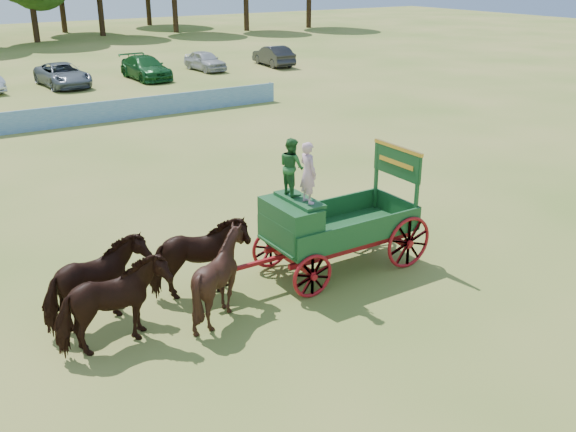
# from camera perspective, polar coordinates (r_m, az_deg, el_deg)

# --- Properties ---
(ground) EXTENTS (160.00, 160.00, 0.00)m
(ground) POSITION_cam_1_polar(r_m,az_deg,el_deg) (16.86, -4.38, -4.49)
(ground) COLOR #A28E49
(ground) RESTS_ON ground
(horse_lead_left) EXTENTS (2.37, 1.23, 1.94)m
(horse_lead_left) POSITION_cam_1_polar(r_m,az_deg,el_deg) (13.48, -15.28, -7.70)
(horse_lead_left) COLOR black
(horse_lead_left) RESTS_ON ground
(horse_lead_right) EXTENTS (2.48, 1.57, 1.94)m
(horse_lead_right) POSITION_cam_1_polar(r_m,az_deg,el_deg) (14.43, -16.65, -5.83)
(horse_lead_right) COLOR black
(horse_lead_right) RESTS_ON ground
(horse_wheel_left) EXTENTS (1.94, 1.77, 1.94)m
(horse_wheel_left) POSITION_cam_1_polar(r_m,az_deg,el_deg) (14.23, -6.06, -5.37)
(horse_wheel_left) COLOR black
(horse_wheel_left) RESTS_ON ground
(horse_wheel_right) EXTENTS (2.44, 1.42, 1.94)m
(horse_wheel_right) POSITION_cam_1_polar(r_m,az_deg,el_deg) (15.13, -7.95, -3.76)
(horse_wheel_right) COLOR black
(horse_wheel_right) RESTS_ON ground
(farm_dray) EXTENTS (6.00, 2.00, 3.61)m
(farm_dray) POSITION_cam_1_polar(r_m,az_deg,el_deg) (15.83, 2.60, -0.09)
(farm_dray) COLOR maroon
(farm_dray) RESTS_ON ground
(sponsor_banner) EXTENTS (26.00, 0.08, 1.05)m
(sponsor_banner) POSITION_cam_1_polar(r_m,az_deg,el_deg) (32.73, -21.35, 7.98)
(sponsor_banner) COLOR #1C5E9A
(sponsor_banner) RESTS_ON ground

